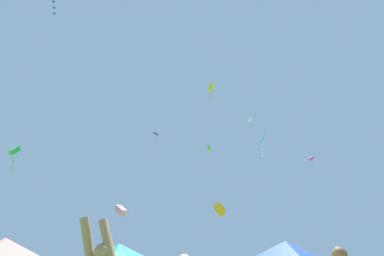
{
  "coord_description": "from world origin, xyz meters",
  "views": [
    {
      "loc": [
        -0.43,
        -6.06,
        1.34
      ],
      "look_at": [
        0.4,
        16.3,
        11.91
      ],
      "focal_mm": 29.73,
      "sensor_mm": 36.0,
      "label": 1
    }
  ],
  "objects": [
    {
      "name": "kite_magenta_box",
      "position": [
        13.56,
        25.68,
        12.89
      ],
      "size": [
        0.69,
        0.55,
        1.4
      ],
      "color": "#D6389E"
    },
    {
      "name": "kite_orange_delta",
      "position": [
        2.77,
        19.52,
        6.34
      ],
      "size": [
        1.24,
        1.33,
        1.05
      ],
      "color": "orange"
    },
    {
      "name": "canopy_tent_teal",
      "position": [
        -3.71,
        12.53,
        2.57
      ],
      "size": [
        2.83,
        2.83,
        3.03
      ],
      "color": "#9E9EA3",
      "rests_on": "ground"
    },
    {
      "name": "canopy_tent_red",
      "position": [
        -7.77,
        8.3,
        2.43
      ],
      "size": [
        2.68,
        2.68,
        2.86
      ],
      "color": "#9E9EA3",
      "rests_on": "ground"
    },
    {
      "name": "kite_blue_diamond",
      "position": [
        -3.13,
        24.91,
        15.19
      ],
      "size": [
        0.73,
        0.69,
        1.16
      ],
      "color": "blue"
    },
    {
      "name": "kite_yellow_box",
      "position": [
        2.63,
        22.38,
        19.57
      ],
      "size": [
        0.74,
        0.68,
        2.14
      ],
      "color": "yellow"
    },
    {
      "name": "kite_pink_box",
      "position": [
        -6.08,
        24.75,
        7.13
      ],
      "size": [
        1.38,
        1.51,
        1.17
      ],
      "color": "pink"
    },
    {
      "name": "kite_cyan_delta",
      "position": [
        8.61,
        26.44,
        15.47
      ],
      "size": [
        1.0,
        1.3,
        2.55
      ],
      "color": "#2DB7CC"
    },
    {
      "name": "kite_green_box",
      "position": [
        -13.77,
        18.2,
        10.49
      ],
      "size": [
        0.65,
        0.98,
        2.16
      ],
      "color": "green"
    },
    {
      "name": "kite_lime_box",
      "position": [
        2.73,
        27.45,
        14.68
      ],
      "size": [
        0.39,
        0.49,
        0.71
      ],
      "color": "#75D138"
    },
    {
      "name": "canopy_tent_blue",
      "position": [
        4.34,
        8.92,
        2.41
      ],
      "size": [
        2.66,
        2.66,
        2.84
      ],
      "color": "#9E9EA3",
      "rests_on": "ground"
    },
    {
      "name": "kite_white_delta",
      "position": [
        8.09,
        29.1,
        19.2
      ],
      "size": [
        0.76,
        0.79,
        1.35
      ],
      "color": "white"
    }
  ]
}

